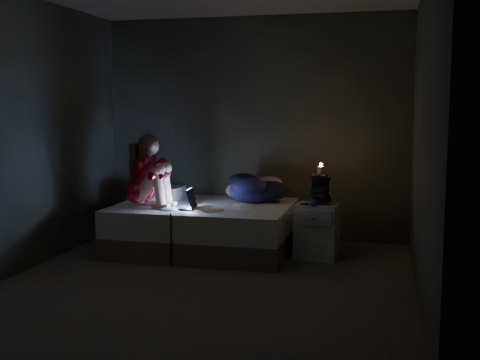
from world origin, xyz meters
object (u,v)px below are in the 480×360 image
(candle, at_px, (321,168))
(bed, at_px, (204,228))
(laptop, at_px, (179,198))
(nightstand, at_px, (317,231))
(phone, at_px, (307,204))
(woman, at_px, (139,170))

(candle, bearing_deg, bed, -178.19)
(laptop, xyz_separation_m, nightstand, (1.38, 0.34, -0.34))
(nightstand, bearing_deg, phone, -149.27)
(phone, bearing_deg, candle, 59.02)
(phone, bearing_deg, woman, -149.85)
(bed, height_order, candle, candle)
(laptop, xyz_separation_m, candle, (1.41, 0.38, 0.31))
(bed, relative_size, nightstand, 3.31)
(laptop, distance_m, phone, 1.32)
(bed, relative_size, phone, 13.25)
(bed, distance_m, nightstand, 1.22)
(laptop, bearing_deg, bed, 60.27)
(woman, distance_m, nightstand, 1.97)
(bed, xyz_separation_m, candle, (1.25, 0.04, 0.67))
(woman, distance_m, phone, 1.79)
(laptop, relative_size, phone, 2.27)
(bed, height_order, phone, phone)
(woman, xyz_separation_m, candle, (1.87, 0.31, 0.03))
(bed, relative_size, laptop, 5.85)
(laptop, bearing_deg, nightstand, 9.33)
(bed, relative_size, candle, 23.18)
(nightstand, bearing_deg, candle, 63.50)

